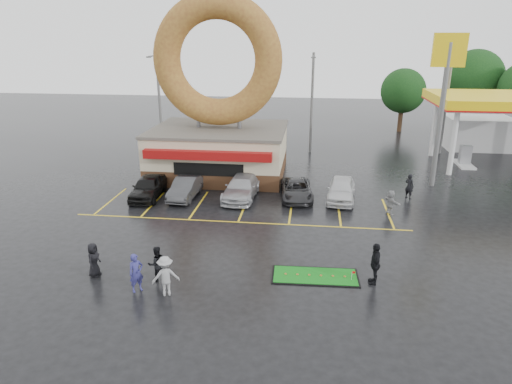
# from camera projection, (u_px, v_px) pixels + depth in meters

# --- Properties ---
(ground) EXTENTS (120.00, 120.00, 0.00)m
(ground) POSITION_uv_depth(u_px,v_px,m) (228.00, 247.00, 23.72)
(ground) COLOR black
(ground) RESTS_ON ground
(donut_shop) EXTENTS (10.20, 8.70, 13.50)m
(donut_shop) POSITION_uv_depth(u_px,v_px,m) (219.00, 118.00, 34.77)
(donut_shop) COLOR #472B19
(donut_shop) RESTS_ON ground
(gas_station) EXTENTS (12.30, 13.65, 5.90)m
(gas_station) POSITION_uv_depth(u_px,v_px,m) (496.00, 116.00, 39.81)
(gas_station) COLOR silver
(gas_station) RESTS_ON ground
(shell_sign) EXTENTS (2.20, 0.36, 10.60)m
(shell_sign) POSITION_uv_depth(u_px,v_px,m) (445.00, 83.00, 31.04)
(shell_sign) COLOR slate
(shell_sign) RESTS_ON ground
(streetlight_left) EXTENTS (0.40, 2.21, 9.00)m
(streetlight_left) POSITION_uv_depth(u_px,v_px,m) (159.00, 100.00, 41.99)
(streetlight_left) COLOR slate
(streetlight_left) RESTS_ON ground
(streetlight_mid) EXTENTS (0.40, 2.21, 9.00)m
(streetlight_mid) POSITION_uv_depth(u_px,v_px,m) (312.00, 101.00, 41.30)
(streetlight_mid) COLOR slate
(streetlight_mid) RESTS_ON ground
(streetlight_right) EXTENTS (0.40, 2.21, 9.00)m
(streetlight_right) POSITION_uv_depth(u_px,v_px,m) (447.00, 102.00, 40.84)
(streetlight_right) COLOR slate
(streetlight_right) RESTS_ON ground
(tree_far_c) EXTENTS (6.30, 6.30, 9.00)m
(tree_far_c) POSITION_uv_depth(u_px,v_px,m) (475.00, 78.00, 51.12)
(tree_far_c) COLOR #332114
(tree_far_c) RESTS_ON ground
(tree_far_d) EXTENTS (4.90, 4.90, 7.00)m
(tree_far_d) POSITION_uv_depth(u_px,v_px,m) (403.00, 91.00, 50.60)
(tree_far_d) COLOR #332114
(tree_far_d) RESTS_ON ground
(car_black) EXTENTS (1.97, 4.47, 1.50)m
(car_black) POSITION_uv_depth(u_px,v_px,m) (148.00, 187.00, 30.74)
(car_black) COLOR black
(car_black) RESTS_ON ground
(car_dgrey) EXTENTS (1.64, 4.20, 1.36)m
(car_dgrey) POSITION_uv_depth(u_px,v_px,m) (185.00, 188.00, 30.76)
(car_dgrey) COLOR #333335
(car_dgrey) RESTS_ON ground
(car_silver) EXTENTS (2.34, 5.11, 1.45)m
(car_silver) POSITION_uv_depth(u_px,v_px,m) (242.00, 187.00, 30.74)
(car_silver) COLOR #A1A1A6
(car_silver) RESTS_ON ground
(car_grey) EXTENTS (2.47, 4.59, 1.22)m
(car_grey) POSITION_uv_depth(u_px,v_px,m) (296.00, 190.00, 30.64)
(car_grey) COLOR #29292B
(car_grey) RESTS_ON ground
(car_white) EXTENTS (2.19, 4.53, 1.49)m
(car_white) POSITION_uv_depth(u_px,v_px,m) (341.00, 189.00, 30.25)
(car_white) COLOR silver
(car_white) RESTS_ON ground
(person_blue) EXTENTS (0.75, 0.73, 1.73)m
(person_blue) POSITION_uv_depth(u_px,v_px,m) (136.00, 273.00, 19.44)
(person_blue) COLOR navy
(person_blue) RESTS_ON ground
(person_blackjkt) EXTENTS (1.01, 0.96, 1.64)m
(person_blackjkt) POSITION_uv_depth(u_px,v_px,m) (157.00, 264.00, 20.31)
(person_blackjkt) COLOR black
(person_blackjkt) RESTS_ON ground
(person_hoodie) EXTENTS (1.31, 1.04, 1.78)m
(person_hoodie) POSITION_uv_depth(u_px,v_px,m) (166.00, 276.00, 19.14)
(person_hoodie) COLOR gray
(person_hoodie) RESTS_ON ground
(person_bystander) EXTENTS (0.54, 0.80, 1.60)m
(person_bystander) POSITION_uv_depth(u_px,v_px,m) (94.00, 260.00, 20.71)
(person_bystander) COLOR black
(person_bystander) RESTS_ON ground
(person_cameraman) EXTENTS (0.53, 1.15, 1.93)m
(person_cameraman) POSITION_uv_depth(u_px,v_px,m) (375.00, 264.00, 20.02)
(person_cameraman) COLOR black
(person_cameraman) RESTS_ON ground
(person_walker_near) EXTENTS (1.07, 1.47, 1.54)m
(person_walker_near) POSITION_uv_depth(u_px,v_px,m) (391.00, 202.00, 27.87)
(person_walker_near) COLOR gray
(person_walker_near) RESTS_ON ground
(person_walker_far) EXTENTS (0.74, 0.72, 1.71)m
(person_walker_far) POSITION_uv_depth(u_px,v_px,m) (409.00, 186.00, 30.56)
(person_walker_far) COLOR black
(person_walker_far) RESTS_ON ground
(dumpster) EXTENTS (2.02, 1.57, 1.30)m
(dumpster) POSITION_uv_depth(u_px,v_px,m) (160.00, 168.00, 35.50)
(dumpster) COLOR #163B1F
(dumpster) RESTS_ON ground
(putting_green) EXTENTS (4.00, 1.84, 0.50)m
(putting_green) POSITION_uv_depth(u_px,v_px,m) (315.00, 276.00, 20.85)
(putting_green) COLOR black
(putting_green) RESTS_ON ground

